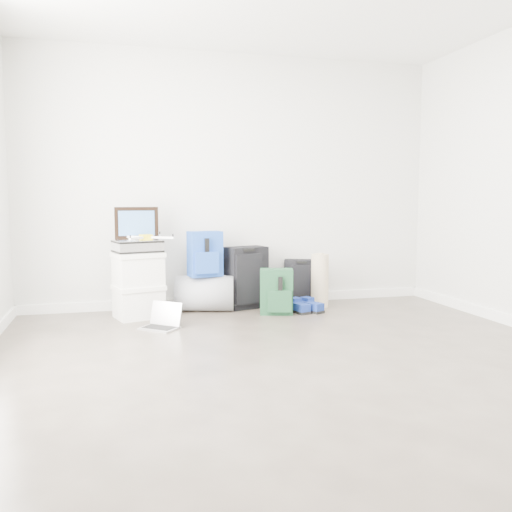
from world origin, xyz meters
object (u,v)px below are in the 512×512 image
object	(u,v)px
boxes_stack	(138,285)
large_suitcase	(246,277)
carry_on	(299,282)
laptop	(162,322)
briefcase	(138,246)
duffel_bag	(205,293)

from	to	relation	value
boxes_stack	large_suitcase	xyz separation A→B (m)	(1.13, 0.20, 0.00)
carry_on	laptop	bearing A→B (deg)	-133.64
large_suitcase	laptop	distance (m)	1.21
carry_on	laptop	xyz separation A→B (m)	(-1.56, -0.76, -0.19)
large_suitcase	carry_on	distance (m)	0.62
carry_on	boxes_stack	bearing A→B (deg)	-150.96
briefcase	large_suitcase	bearing A→B (deg)	-4.05
carry_on	laptop	distance (m)	1.75
duffel_bag	large_suitcase	world-z (taller)	large_suitcase
duffel_bag	laptop	xyz separation A→B (m)	(-0.50, -0.66, -0.13)
boxes_stack	duffel_bag	size ratio (longest dim) A/B	1.08
briefcase	duffel_bag	distance (m)	0.87
briefcase	duffel_bag	size ratio (longest dim) A/B	0.72
boxes_stack	large_suitcase	world-z (taller)	large_suitcase
laptop	boxes_stack	bearing A→B (deg)	150.90
briefcase	laptop	xyz separation A→B (m)	(0.18, -0.50, -0.65)
boxes_stack	carry_on	size ratio (longest dim) A/B	1.30
carry_on	laptop	size ratio (longest dim) A/B	1.25
duffel_bag	large_suitcase	xyz separation A→B (m)	(0.45, 0.04, 0.14)
boxes_stack	briefcase	xyz separation A→B (m)	(0.00, 0.00, 0.38)
large_suitcase	carry_on	world-z (taller)	large_suitcase
boxes_stack	large_suitcase	bearing A→B (deg)	-6.20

